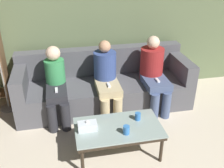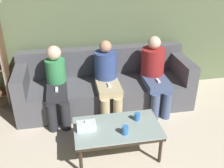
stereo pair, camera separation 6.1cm
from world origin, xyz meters
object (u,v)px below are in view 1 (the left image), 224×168
coffee_table (118,130)px  cup_near_right (126,130)px  seated_person_mid_left (106,77)px  seated_person_left_end (56,84)px  tissue_box (87,126)px  seated_person_mid_right (154,71)px  couch (104,86)px  cup_near_left (138,116)px

coffee_table → cup_near_right: cup_near_right is taller
seated_person_mid_left → seated_person_left_end: bearing=-178.2°
cup_near_right → tissue_box: tissue_box is taller
tissue_box → seated_person_left_end: (-0.33, 0.93, 0.11)m
coffee_table → tissue_box: 0.37m
seated_person_left_end → cup_near_right: bearing=-55.4°
seated_person_mid_right → seated_person_mid_left: bearing=-179.1°
coffee_table → seated_person_mid_right: 1.27m
couch → seated_person_left_end: 0.81m
coffee_table → seated_person_left_end: (-0.69, 0.95, 0.20)m
couch → seated_person_mid_left: 0.35m
cup_near_left → seated_person_mid_left: bearing=104.2°
tissue_box → coffee_table: bearing=-2.8°
tissue_box → seated_person_mid_left: 1.04m
tissue_box → seated_person_mid_left: seated_person_mid_left is taller
couch → seated_person_mid_left: bearing=-90.0°
tissue_box → seated_person_left_end: size_ratio=0.21×
cup_near_left → cup_near_right: (-0.20, -0.23, 0.00)m
couch → seated_person_left_end: bearing=-161.0°
couch → seated_person_mid_right: seated_person_mid_right is taller
seated_person_mid_left → seated_person_mid_right: (0.73, 0.01, 0.01)m
couch → tissue_box: couch is taller
couch → cup_near_left: size_ratio=27.82×
couch → cup_near_left: 1.13m
seated_person_mid_right → tissue_box: bearing=-139.6°
couch → seated_person_mid_right: size_ratio=2.38×
cup_near_right → coffee_table: bearing=112.9°
cup_near_left → couch: bearing=101.4°
couch → cup_near_right: 1.35m
couch → cup_near_right: size_ratio=25.76×
cup_near_left → seated_person_mid_left: seated_person_mid_left is taller
seated_person_left_end → seated_person_mid_left: (0.73, 0.02, 0.02)m
cup_near_left → seated_person_left_end: (-0.95, 0.85, 0.12)m
couch → seated_person_left_end: seated_person_left_end is taller
coffee_table → seated_person_left_end: 1.19m
seated_person_mid_left → seated_person_mid_right: seated_person_mid_right is taller
cup_near_left → seated_person_left_end: bearing=138.2°
coffee_table → tissue_box: tissue_box is taller
couch → cup_near_right: couch is taller
couch → seated_person_mid_left: seated_person_mid_left is taller
couch → seated_person_mid_left: size_ratio=2.42×
cup_near_right → seated_person_mid_right: bearing=57.5°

